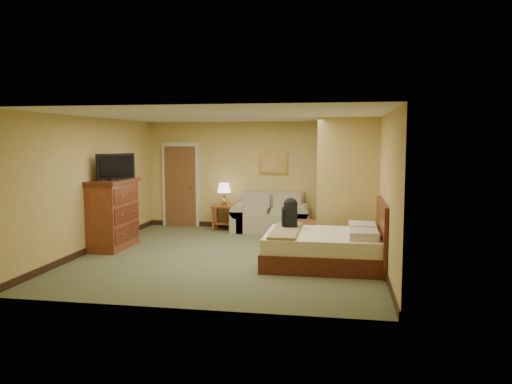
% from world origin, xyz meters
% --- Properties ---
extents(floor, '(6.00, 6.00, 0.00)m').
position_xyz_m(floor, '(0.00, 0.00, 0.00)').
color(floor, '#525A3A').
rests_on(floor, ground).
extents(ceiling, '(6.00, 6.00, 0.00)m').
position_xyz_m(ceiling, '(0.00, 0.00, 2.60)').
color(ceiling, white).
rests_on(ceiling, back_wall).
extents(back_wall, '(5.50, 0.02, 2.60)m').
position_xyz_m(back_wall, '(0.00, 3.00, 1.30)').
color(back_wall, tan).
rests_on(back_wall, floor).
extents(left_wall, '(0.02, 6.00, 2.60)m').
position_xyz_m(left_wall, '(-2.75, 0.00, 1.30)').
color(left_wall, tan).
rests_on(left_wall, floor).
extents(right_wall, '(0.02, 6.00, 2.60)m').
position_xyz_m(right_wall, '(2.75, 0.00, 1.30)').
color(right_wall, tan).
rests_on(right_wall, floor).
extents(partition, '(1.20, 0.15, 2.60)m').
position_xyz_m(partition, '(2.15, 0.93, 1.30)').
color(partition, tan).
rests_on(partition, floor).
extents(door, '(0.94, 0.16, 2.10)m').
position_xyz_m(door, '(-1.95, 2.96, 1.03)').
color(door, beige).
rests_on(door, floor).
extents(baseboard, '(5.50, 0.02, 0.12)m').
position_xyz_m(baseboard, '(0.00, 2.99, 0.06)').
color(baseboard, black).
rests_on(baseboard, floor).
extents(loveseat, '(1.82, 0.85, 0.92)m').
position_xyz_m(loveseat, '(0.39, 2.58, 0.30)').
color(loveseat, tan).
rests_on(loveseat, floor).
extents(side_table, '(0.54, 0.54, 0.60)m').
position_xyz_m(side_table, '(-0.76, 2.65, 0.39)').
color(side_table, maroon).
rests_on(side_table, floor).
extents(table_lamp, '(0.32, 0.32, 0.53)m').
position_xyz_m(table_lamp, '(-0.76, 2.65, 1.00)').
color(table_lamp, '#B88243').
rests_on(table_lamp, side_table).
extents(coffee_table, '(0.70, 0.70, 0.44)m').
position_xyz_m(coffee_table, '(1.44, 1.49, 0.32)').
color(coffee_table, maroon).
rests_on(coffee_table, floor).
extents(wall_picture, '(0.69, 0.04, 0.54)m').
position_xyz_m(wall_picture, '(0.39, 2.97, 1.60)').
color(wall_picture, '#B78E3F').
rests_on(wall_picture, back_wall).
extents(dresser, '(0.68, 1.29, 1.38)m').
position_xyz_m(dresser, '(-2.48, 0.25, 0.70)').
color(dresser, maroon).
rests_on(dresser, floor).
extents(tv, '(0.50, 0.75, 0.52)m').
position_xyz_m(tv, '(-2.38, 0.25, 1.62)').
color(tv, black).
rests_on(tv, dresser).
extents(bed, '(2.06, 1.75, 1.13)m').
position_xyz_m(bed, '(1.82, -0.40, 0.31)').
color(bed, '#4C1C11').
rests_on(bed, floor).
extents(backpack, '(0.28, 0.36, 0.57)m').
position_xyz_m(backpack, '(1.12, -0.04, 0.85)').
color(backpack, black).
rests_on(backpack, bed).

